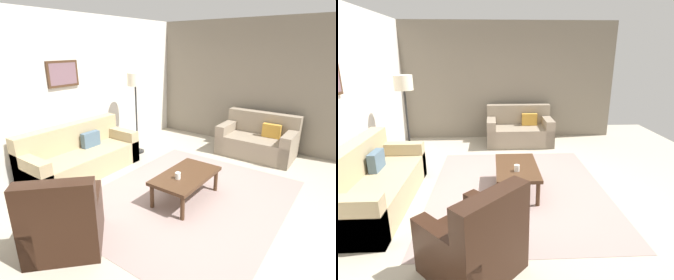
{
  "view_description": "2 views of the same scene",
  "coord_description": "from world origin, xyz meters",
  "views": [
    {
      "loc": [
        -3.19,
        -1.92,
        2.22
      ],
      "look_at": [
        0.13,
        0.47,
        0.82
      ],
      "focal_mm": 29.38,
      "sensor_mm": 36.0,
      "label": 1
    },
    {
      "loc": [
        -4.04,
        0.39,
        2.09
      ],
      "look_at": [
        0.14,
        0.19,
        0.78
      ],
      "focal_mm": 30.17,
      "sensor_mm": 36.0,
      "label": 2
    }
  ],
  "objects": [
    {
      "name": "ground_plane",
      "position": [
        0.0,
        0.0,
        0.0
      ],
      "size": [
        8.0,
        8.0,
        0.0
      ],
      "primitive_type": "plane",
      "color": "#B2A893"
    },
    {
      "name": "stone_feature_panel",
      "position": [
        3.0,
        0.0,
        1.4
      ],
      "size": [
        0.12,
        5.2,
        2.8
      ],
      "primitive_type": "cube",
      "color": "slate",
      "rests_on": "ground_plane"
    },
    {
      "name": "area_rug",
      "position": [
        0.0,
        0.0,
        0.0
      ],
      "size": [
        3.22,
        2.71,
        0.01
      ],
      "primitive_type": "cube",
      "color": "gray",
      "rests_on": "ground_plane"
    },
    {
      "name": "couch_main",
      "position": [
        -0.36,
        2.11,
        0.3
      ],
      "size": [
        2.08,
        0.87,
        0.88
      ],
      "color": "tan",
      "rests_on": "ground_plane"
    },
    {
      "name": "couch_loveseat",
      "position": [
        2.44,
        -0.24,
        0.3
      ],
      "size": [
        0.91,
        1.51,
        0.88
      ],
      "color": "gray",
      "rests_on": "ground_plane"
    },
    {
      "name": "armchair_leather",
      "position": [
        -1.75,
        0.56,
        0.31
      ],
      "size": [
        1.13,
        1.13,
        0.95
      ],
      "color": "black",
      "rests_on": "ground_plane"
    },
    {
      "name": "coffee_table",
      "position": [
        -0.03,
        0.03,
        0.36
      ],
      "size": [
        1.1,
        0.64,
        0.41
      ],
      "color": "#472D1C",
      "rests_on": "ground_plane"
    },
    {
      "name": "cup",
      "position": [
        -0.22,
        0.04,
        0.46
      ],
      "size": [
        0.08,
        0.08,
        0.1
      ],
      "primitive_type": "cylinder",
      "color": "white",
      "rests_on": "coffee_table"
    },
    {
      "name": "lamp_standing",
      "position": [
        1.02,
        1.93,
        1.41
      ],
      "size": [
        0.32,
        0.32,
        1.71
      ],
      "color": "black",
      "rests_on": "ground_plane"
    }
  ]
}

